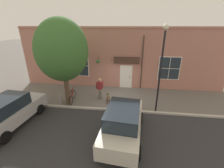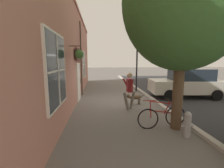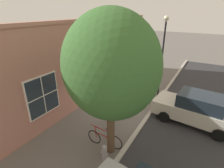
{
  "view_description": "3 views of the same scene",
  "coord_description": "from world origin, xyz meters",
  "px_view_note": "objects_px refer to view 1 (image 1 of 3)",
  "views": [
    {
      "loc": [
        10.71,
        0.91,
        5.45
      ],
      "look_at": [
        -0.18,
        -0.44,
        1.07
      ],
      "focal_mm": 24.0,
      "sensor_mm": 36.0,
      "label": 1
    },
    {
      "loc": [
        -1.05,
        -7.92,
        2.2
      ],
      "look_at": [
        -0.38,
        -0.65,
        1.09
      ],
      "focal_mm": 24.0,
      "sensor_mm": 36.0,
      "label": 2
    },
    {
      "loc": [
        4.53,
        -8.6,
        5.78
      ],
      "look_at": [
        -0.5,
        0.06,
        1.52
      ],
      "focal_mm": 28.0,
      "sensor_mm": 36.0,
      "label": 3
    }
  ],
  "objects_px": {
    "leaning_bicycle": "(72,97)",
    "parked_car_mid_block": "(123,122)",
    "dog_on_leash": "(108,97)",
    "fire_hydrant": "(61,99)",
    "street_tree_by_curb": "(62,52)",
    "street_lamp": "(162,60)",
    "pedestrian_walking": "(100,87)",
    "parked_car_nearest_curb": "(9,112)"
  },
  "relations": [
    {
      "from": "dog_on_leash",
      "to": "street_tree_by_curb",
      "type": "xyz_separation_m",
      "value": [
        0.71,
        -2.88,
        3.45
      ]
    },
    {
      "from": "dog_on_leash",
      "to": "leaning_bicycle",
      "type": "distance_m",
      "value": 2.7
    },
    {
      "from": "dog_on_leash",
      "to": "street_lamp",
      "type": "height_order",
      "value": "street_lamp"
    },
    {
      "from": "street_tree_by_curb",
      "to": "leaning_bicycle",
      "type": "bearing_deg",
      "value": 155.65
    },
    {
      "from": "parked_car_nearest_curb",
      "to": "leaning_bicycle",
      "type": "bearing_deg",
      "value": 142.09
    },
    {
      "from": "parked_car_nearest_curb",
      "to": "parked_car_mid_block",
      "type": "bearing_deg",
      "value": 88.62
    },
    {
      "from": "pedestrian_walking",
      "to": "parked_car_nearest_curb",
      "type": "height_order",
      "value": "parked_car_nearest_curb"
    },
    {
      "from": "street_tree_by_curb",
      "to": "street_lamp",
      "type": "height_order",
      "value": "street_tree_by_curb"
    },
    {
      "from": "pedestrian_walking",
      "to": "parked_car_nearest_curb",
      "type": "bearing_deg",
      "value": -48.91
    },
    {
      "from": "dog_on_leash",
      "to": "street_tree_by_curb",
      "type": "bearing_deg",
      "value": -76.09
    },
    {
      "from": "street_lamp",
      "to": "fire_hydrant",
      "type": "height_order",
      "value": "street_lamp"
    },
    {
      "from": "street_tree_by_curb",
      "to": "pedestrian_walking",
      "type": "bearing_deg",
      "value": 117.65
    },
    {
      "from": "parked_car_mid_block",
      "to": "street_lamp",
      "type": "xyz_separation_m",
      "value": [
        -2.64,
        2.06,
        2.64
      ]
    },
    {
      "from": "dog_on_leash",
      "to": "parked_car_nearest_curb",
      "type": "xyz_separation_m",
      "value": [
        3.45,
        -5.15,
        0.5
      ]
    },
    {
      "from": "leaning_bicycle",
      "to": "street_lamp",
      "type": "distance_m",
      "value": 6.85
    },
    {
      "from": "dog_on_leash",
      "to": "fire_hydrant",
      "type": "distance_m",
      "value": 3.48
    },
    {
      "from": "parked_car_mid_block",
      "to": "fire_hydrant",
      "type": "bearing_deg",
      "value": -121.43
    },
    {
      "from": "leaning_bicycle",
      "to": "parked_car_nearest_curb",
      "type": "relative_size",
      "value": 0.39
    },
    {
      "from": "street_tree_by_curb",
      "to": "street_lamp",
      "type": "bearing_deg",
      "value": 87.75
    },
    {
      "from": "parked_car_mid_block",
      "to": "street_tree_by_curb",
      "type": "bearing_deg",
      "value": -124.64
    },
    {
      "from": "parked_car_nearest_curb",
      "to": "street_lamp",
      "type": "distance_m",
      "value": 9.26
    },
    {
      "from": "dog_on_leash",
      "to": "leaning_bicycle",
      "type": "xyz_separation_m",
      "value": [
        0.28,
        -2.68,
        0.0
      ]
    },
    {
      "from": "fire_hydrant",
      "to": "street_tree_by_curb",
      "type": "bearing_deg",
      "value": 91.61
    },
    {
      "from": "fire_hydrant",
      "to": "parked_car_mid_block",
      "type": "bearing_deg",
      "value": 58.57
    },
    {
      "from": "street_lamp",
      "to": "fire_hydrant",
      "type": "distance_m",
      "value": 7.45
    },
    {
      "from": "parked_car_nearest_curb",
      "to": "fire_hydrant",
      "type": "distance_m",
      "value": 3.27
    },
    {
      "from": "leaning_bicycle",
      "to": "parked_car_mid_block",
      "type": "xyz_separation_m",
      "value": [
        3.32,
        3.99,
        0.5
      ]
    },
    {
      "from": "leaning_bicycle",
      "to": "parked_car_nearest_curb",
      "type": "distance_m",
      "value": 4.05
    },
    {
      "from": "pedestrian_walking",
      "to": "fire_hydrant",
      "type": "relative_size",
      "value": 2.2
    },
    {
      "from": "leaning_bicycle",
      "to": "pedestrian_walking",
      "type": "bearing_deg",
      "value": 109.65
    },
    {
      "from": "leaning_bicycle",
      "to": "parked_car_nearest_curb",
      "type": "bearing_deg",
      "value": -37.91
    },
    {
      "from": "pedestrian_walking",
      "to": "dog_on_leash",
      "type": "bearing_deg",
      "value": 59.24
    },
    {
      "from": "dog_on_leash",
      "to": "street_lamp",
      "type": "bearing_deg",
      "value": 74.08
    },
    {
      "from": "pedestrian_walking",
      "to": "parked_car_mid_block",
      "type": "height_order",
      "value": "parked_car_mid_block"
    },
    {
      "from": "pedestrian_walking",
      "to": "street_lamp",
      "type": "distance_m",
      "value": 4.97
    },
    {
      "from": "parked_car_nearest_curb",
      "to": "fire_hydrant",
      "type": "bearing_deg",
      "value": 147.25
    },
    {
      "from": "dog_on_leash",
      "to": "leaning_bicycle",
      "type": "bearing_deg",
      "value": -84.02
    },
    {
      "from": "pedestrian_walking",
      "to": "fire_hydrant",
      "type": "height_order",
      "value": "pedestrian_walking"
    },
    {
      "from": "street_tree_by_curb",
      "to": "fire_hydrant",
      "type": "bearing_deg",
      "value": -88.39
    },
    {
      "from": "dog_on_leash",
      "to": "parked_car_mid_block",
      "type": "distance_m",
      "value": 3.87
    },
    {
      "from": "dog_on_leash",
      "to": "fire_hydrant",
      "type": "relative_size",
      "value": 1.41
    },
    {
      "from": "pedestrian_walking",
      "to": "leaning_bicycle",
      "type": "xyz_separation_m",
      "value": [
        0.7,
        -1.97,
        -0.64
      ]
    }
  ]
}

